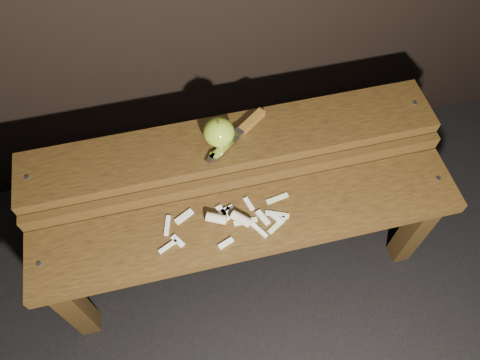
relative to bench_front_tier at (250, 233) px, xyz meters
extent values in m
plane|color=black|center=(0.00, 0.06, -0.35)|extent=(60.00, 60.00, 0.00)
cube|color=black|center=(-0.54, -0.04, -0.16)|extent=(0.06, 0.06, 0.38)
cube|color=black|center=(0.54, -0.04, -0.16)|extent=(0.06, 0.06, 0.38)
cube|color=#3B260E|center=(0.00, 0.01, 0.05)|extent=(1.20, 0.20, 0.04)
cylinder|color=slate|center=(-0.56, 0.01, 0.07)|extent=(0.01, 0.01, 0.00)
cylinder|color=slate|center=(0.56, 0.01, 0.07)|extent=(0.01, 0.01, 0.00)
cube|color=black|center=(-0.54, 0.26, -0.12)|extent=(0.06, 0.06, 0.46)
cube|color=black|center=(0.54, 0.26, -0.12)|extent=(0.06, 0.06, 0.46)
cube|color=#3B260E|center=(0.00, 0.13, 0.09)|extent=(1.20, 0.02, 0.05)
cube|color=#3B260E|center=(0.00, 0.23, 0.13)|extent=(1.20, 0.18, 0.04)
cylinder|color=slate|center=(-0.56, 0.23, 0.15)|extent=(0.01, 0.01, 0.00)
cylinder|color=slate|center=(0.56, 0.23, 0.15)|extent=(0.01, 0.01, 0.00)
ellipsoid|color=olive|center=(-0.03, 0.23, 0.19)|extent=(0.09, 0.09, 0.08)
cylinder|color=#382314|center=(-0.03, 0.23, 0.23)|extent=(0.01, 0.01, 0.01)
cube|color=brown|center=(0.07, 0.27, 0.16)|extent=(0.09, 0.08, 0.02)
cube|color=silver|center=(0.02, 0.24, 0.16)|extent=(0.03, 0.03, 0.02)
cube|color=silver|center=(-0.02, 0.20, 0.16)|extent=(0.10, 0.08, 0.00)
cube|color=silver|center=(-0.07, 0.17, 0.16)|extent=(0.03, 0.04, 0.00)
cube|color=beige|center=(0.02, -0.03, 0.07)|extent=(0.04, 0.05, 0.01)
cube|color=beige|center=(-0.06, 0.04, 0.07)|extent=(0.03, 0.03, 0.01)
cube|color=beige|center=(0.04, 0.01, 0.07)|extent=(0.03, 0.05, 0.01)
cube|color=beige|center=(-0.23, -0.02, 0.07)|extent=(0.05, 0.03, 0.01)
cube|color=beige|center=(-0.22, 0.04, 0.07)|extent=(0.03, 0.06, 0.01)
cube|color=beige|center=(-0.07, 0.04, 0.07)|extent=(0.03, 0.05, 0.01)
cube|color=beige|center=(-0.05, 0.05, 0.07)|extent=(0.04, 0.02, 0.01)
cube|color=beige|center=(0.01, 0.06, 0.07)|extent=(0.02, 0.04, 0.01)
cube|color=beige|center=(-0.08, -0.04, 0.07)|extent=(0.04, 0.03, 0.01)
cube|color=beige|center=(0.07, 0.00, 0.07)|extent=(0.04, 0.05, 0.01)
cube|color=beige|center=(-0.20, -0.01, 0.07)|extent=(0.03, 0.04, 0.01)
cube|color=beige|center=(-0.17, 0.06, 0.07)|extent=(0.06, 0.04, 0.01)
cylinder|color=#C9BB8C|center=(-0.09, 0.03, 0.08)|extent=(0.06, 0.05, 0.03)
cylinder|color=#C9BB8C|center=(-0.02, 0.01, 0.08)|extent=(0.06, 0.06, 0.03)
cube|color=#BCC988|center=(0.08, 0.01, 0.07)|extent=(0.07, 0.04, 0.00)
cube|color=#BCC988|center=(0.07, -0.02, 0.07)|extent=(0.06, 0.05, 0.00)
cube|color=#BCC988|center=(0.09, 0.05, 0.07)|extent=(0.07, 0.02, 0.00)
cube|color=#BCC988|center=(-0.01, 0.01, 0.07)|extent=(0.07, 0.02, 0.00)
camera|label=1|loc=(-0.16, -0.54, 1.21)|focal=35.00mm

